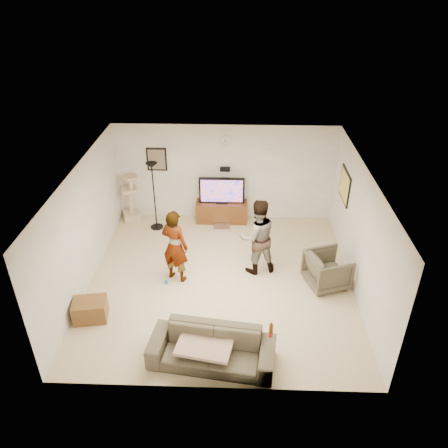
{
  "coord_description": "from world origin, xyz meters",
  "views": [
    {
      "loc": [
        0.34,
        -7.43,
        5.83
      ],
      "look_at": [
        0.07,
        0.2,
        1.27
      ],
      "focal_mm": 35.38,
      "sensor_mm": 36.0,
      "label": 1
    }
  ],
  "objects_px": {
    "tv_stand": "(222,212)",
    "person_left": "(175,246)",
    "sofa": "(212,348)",
    "beer_bottle": "(271,331)",
    "floor_lamp": "(154,197)",
    "tv": "(222,190)",
    "armchair": "(327,270)",
    "side_table": "(90,310)",
    "cat_tree": "(130,198)",
    "person_right": "(257,237)"
  },
  "relations": [
    {
      "from": "sofa",
      "to": "side_table",
      "type": "xyz_separation_m",
      "value": [
        -2.35,
        0.97,
        -0.1
      ]
    },
    {
      "from": "floor_lamp",
      "to": "beer_bottle",
      "type": "xyz_separation_m",
      "value": [
        2.62,
        -4.32,
        -0.14
      ]
    },
    {
      "from": "sofa",
      "to": "person_right",
      "type": "bearing_deg",
      "value": 80.62
    },
    {
      "from": "side_table",
      "to": "person_right",
      "type": "bearing_deg",
      "value": 27.56
    },
    {
      "from": "person_left",
      "to": "beer_bottle",
      "type": "distance_m",
      "value": 2.92
    },
    {
      "from": "cat_tree",
      "to": "person_left",
      "type": "distance_m",
      "value": 2.88
    },
    {
      "from": "cat_tree",
      "to": "beer_bottle",
      "type": "distance_m",
      "value": 5.77
    },
    {
      "from": "floor_lamp",
      "to": "tv",
      "type": "bearing_deg",
      "value": 13.4
    },
    {
      "from": "tv_stand",
      "to": "tv",
      "type": "height_order",
      "value": "tv"
    },
    {
      "from": "tv_stand",
      "to": "tv",
      "type": "bearing_deg",
      "value": 0.0
    },
    {
      "from": "floor_lamp",
      "to": "beer_bottle",
      "type": "bearing_deg",
      "value": -58.78
    },
    {
      "from": "cat_tree",
      "to": "beer_bottle",
      "type": "relative_size",
      "value": 5.1
    },
    {
      "from": "person_left",
      "to": "side_table",
      "type": "bearing_deg",
      "value": 65.82
    },
    {
      "from": "tv_stand",
      "to": "person_right",
      "type": "xyz_separation_m",
      "value": [
        0.83,
        -2.1,
        0.58
      ]
    },
    {
      "from": "tv_stand",
      "to": "tv",
      "type": "relative_size",
      "value": 1.14
    },
    {
      "from": "person_right",
      "to": "beer_bottle",
      "type": "xyz_separation_m",
      "value": [
        0.15,
        -2.62,
        -0.12
      ]
    },
    {
      "from": "floor_lamp",
      "to": "side_table",
      "type": "bearing_deg",
      "value": -101.56
    },
    {
      "from": "beer_bottle",
      "to": "person_right",
      "type": "bearing_deg",
      "value": 93.28
    },
    {
      "from": "person_left",
      "to": "side_table",
      "type": "xyz_separation_m",
      "value": [
        -1.46,
        -1.29,
        -0.61
      ]
    },
    {
      "from": "tv",
      "to": "sofa",
      "type": "bearing_deg",
      "value": -89.71
    },
    {
      "from": "tv",
      "to": "cat_tree",
      "type": "height_order",
      "value": "cat_tree"
    },
    {
      "from": "tv",
      "to": "floor_lamp",
      "type": "bearing_deg",
      "value": -166.6
    },
    {
      "from": "tv_stand",
      "to": "sofa",
      "type": "bearing_deg",
      "value": -89.71
    },
    {
      "from": "person_right",
      "to": "tv_stand",
      "type": "bearing_deg",
      "value": -84.03
    },
    {
      "from": "tv_stand",
      "to": "side_table",
      "type": "relative_size",
      "value": 2.14
    },
    {
      "from": "tv",
      "to": "cat_tree",
      "type": "distance_m",
      "value": 2.37
    },
    {
      "from": "floor_lamp",
      "to": "side_table",
      "type": "height_order",
      "value": "floor_lamp"
    },
    {
      "from": "tv",
      "to": "armchair",
      "type": "relative_size",
      "value": 1.4
    },
    {
      "from": "tv_stand",
      "to": "person_left",
      "type": "distance_m",
      "value": 2.66
    },
    {
      "from": "sofa",
      "to": "armchair",
      "type": "xyz_separation_m",
      "value": [
        2.26,
        2.16,
        0.07
      ]
    },
    {
      "from": "tv_stand",
      "to": "sofa",
      "type": "xyz_separation_m",
      "value": [
        0.02,
        -4.72,
        0.03
      ]
    },
    {
      "from": "tv_stand",
      "to": "person_left",
      "type": "height_order",
      "value": "person_left"
    },
    {
      "from": "side_table",
      "to": "tv_stand",
      "type": "bearing_deg",
      "value": 58.18
    },
    {
      "from": "person_left",
      "to": "person_right",
      "type": "relative_size",
      "value": 0.96
    },
    {
      "from": "person_right",
      "to": "beer_bottle",
      "type": "bearing_deg",
      "value": 77.61
    },
    {
      "from": "cat_tree",
      "to": "person_left",
      "type": "xyz_separation_m",
      "value": [
        1.49,
        -2.45,
        0.18
      ]
    },
    {
      "from": "tv",
      "to": "cat_tree",
      "type": "relative_size",
      "value": 0.9
    },
    {
      "from": "person_left",
      "to": "armchair",
      "type": "height_order",
      "value": "person_left"
    },
    {
      "from": "beer_bottle",
      "to": "cat_tree",
      "type": "bearing_deg",
      "value": 125.32
    },
    {
      "from": "side_table",
      "to": "tv",
      "type": "bearing_deg",
      "value": 58.18
    },
    {
      "from": "cat_tree",
      "to": "side_table",
      "type": "height_order",
      "value": "cat_tree"
    },
    {
      "from": "tv_stand",
      "to": "person_right",
      "type": "distance_m",
      "value": 2.33
    },
    {
      "from": "tv",
      "to": "beer_bottle",
      "type": "bearing_deg",
      "value": -78.23
    },
    {
      "from": "person_right",
      "to": "person_left",
      "type": "bearing_deg",
      "value": -3.8
    },
    {
      "from": "tv_stand",
      "to": "person_left",
      "type": "xyz_separation_m",
      "value": [
        -0.86,
        -2.46,
        0.54
      ]
    },
    {
      "from": "floor_lamp",
      "to": "sofa",
      "type": "xyz_separation_m",
      "value": [
        1.66,
        -4.32,
        -0.57
      ]
    },
    {
      "from": "sofa",
      "to": "beer_bottle",
      "type": "distance_m",
      "value": 1.05
    },
    {
      "from": "floor_lamp",
      "to": "person_left",
      "type": "relative_size",
      "value": 1.08
    },
    {
      "from": "cat_tree",
      "to": "beer_bottle",
      "type": "height_order",
      "value": "cat_tree"
    },
    {
      "from": "floor_lamp",
      "to": "side_table",
      "type": "relative_size",
      "value": 2.88
    }
  ]
}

